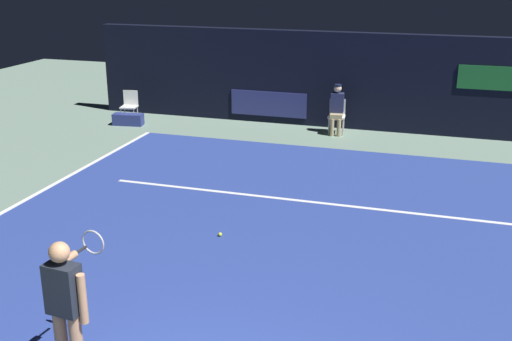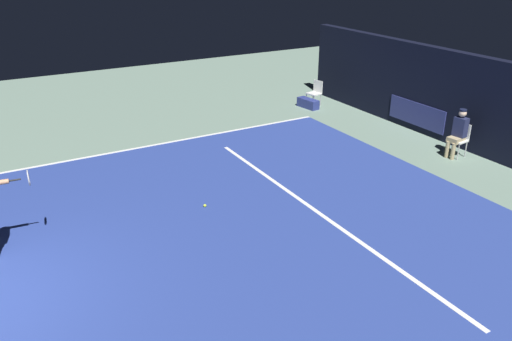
# 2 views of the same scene
# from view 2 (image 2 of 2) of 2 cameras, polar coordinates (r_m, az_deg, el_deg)

# --- Properties ---
(ground_plane) EXTENTS (32.32, 32.32, 0.00)m
(ground_plane) POSITION_cam_2_polar(r_m,az_deg,el_deg) (10.16, -2.53, -7.20)
(ground_plane) COLOR slate
(court_surface) EXTENTS (11.15, 11.36, 0.01)m
(court_surface) POSITION_cam_2_polar(r_m,az_deg,el_deg) (10.16, -2.53, -7.17)
(court_surface) COLOR navy
(court_surface) RESTS_ON ground
(line_sideline_right) EXTENTS (0.10, 11.36, 0.01)m
(line_sideline_right) POSITION_cam_2_polar(r_m,az_deg,el_deg) (14.83, -12.36, 2.61)
(line_sideline_right) COLOR white
(line_sideline_right) RESTS_ON court_surface
(line_service) EXTENTS (8.70, 0.10, 0.01)m
(line_service) POSITION_cam_2_polar(r_m,az_deg,el_deg) (11.07, 6.68, -4.48)
(line_service) COLOR white
(line_service) RESTS_ON court_surface
(back_wall) EXTENTS (15.78, 0.33, 2.60)m
(back_wall) POSITION_cam_2_polar(r_m,az_deg,el_deg) (14.66, 26.02, 5.78)
(back_wall) COLOR black
(back_wall) RESTS_ON ground
(line_judge_on_chair) EXTENTS (0.48, 0.56, 1.32)m
(line_judge_on_chair) POSITION_cam_2_polar(r_m,az_deg,el_deg) (14.65, 21.70, 3.97)
(line_judge_on_chair) COLOR white
(line_judge_on_chair) RESTS_ON ground
(courtside_chair_near) EXTENTS (0.50, 0.49, 0.88)m
(courtside_chair_near) POSITION_cam_2_polar(r_m,az_deg,el_deg) (18.47, 6.65, 8.77)
(courtside_chair_near) COLOR white
(courtside_chair_near) RESTS_ON ground
(tennis_ball) EXTENTS (0.07, 0.07, 0.07)m
(tennis_ball) POSITION_cam_2_polar(r_m,az_deg,el_deg) (11.20, -5.74, -3.92)
(tennis_ball) COLOR #CCE033
(tennis_ball) RESTS_ON court_surface
(equipment_bag) EXTENTS (0.88, 0.44, 0.32)m
(equipment_bag) POSITION_cam_2_polar(r_m,az_deg,el_deg) (18.23, 5.84, 7.49)
(equipment_bag) COLOR navy
(equipment_bag) RESTS_ON ground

